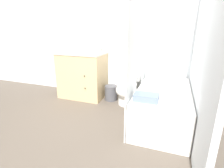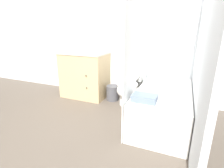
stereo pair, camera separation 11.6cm
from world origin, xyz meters
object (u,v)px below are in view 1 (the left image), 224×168
at_px(sink_faucet, 86,49).
at_px(toilet, 128,87).
at_px(bath_towel_folded, 146,97).
at_px(hand_towel_folded, 63,51).
at_px(wastebasket, 111,93).
at_px(tissue_box, 99,50).
at_px(vanity_cabinet, 83,74).
at_px(bathtub, 163,104).

relative_size(sink_faucet, toilet, 0.17).
bearing_deg(sink_faucet, bath_towel_folded, -39.71).
bearing_deg(sink_faucet, hand_towel_folded, -127.46).
distance_m(wastebasket, tissue_box, 0.86).
bearing_deg(bath_towel_folded, wastebasket, 129.89).
distance_m(sink_faucet, hand_towel_folded, 0.48).
xyz_separation_m(wastebasket, hand_towel_folded, (-0.89, -0.18, 0.79)).
xyz_separation_m(toilet, tissue_box, (-0.64, 0.20, 0.61)).
relative_size(hand_towel_folded, bath_towel_folded, 0.83).
bearing_deg(hand_towel_folded, vanity_cabinet, 31.11).
distance_m(sink_faucet, bathtub, 1.87).
bearing_deg(wastebasket, bath_towel_folded, -50.11).
bearing_deg(sink_faucet, wastebasket, -18.30).
xyz_separation_m(sink_faucet, tissue_box, (0.31, -0.06, 0.00)).
relative_size(vanity_cabinet, bathtub, 0.61).
relative_size(bathtub, hand_towel_folded, 6.10).
distance_m(tissue_box, bath_towel_folded, 1.63).
distance_m(vanity_cabinet, sink_faucet, 0.52).
bearing_deg(hand_towel_folded, tissue_box, 28.34).
bearing_deg(tissue_box, vanity_cabinet, -154.43).
relative_size(toilet, bath_towel_folded, 2.76).
height_order(vanity_cabinet, toilet, vanity_cabinet).
distance_m(vanity_cabinet, toilet, 0.96).
bearing_deg(bathtub, bath_towel_folded, -109.52).
xyz_separation_m(wastebasket, tissue_box, (-0.30, 0.14, 0.80)).
bearing_deg(bathtub, wastebasket, 154.92).
relative_size(vanity_cabinet, sink_faucet, 6.37).
bearing_deg(bath_towel_folded, sink_faucet, 140.29).
height_order(wastebasket, hand_towel_folded, hand_towel_folded).
bearing_deg(bath_towel_folded, vanity_cabinet, 145.48).
xyz_separation_m(vanity_cabinet, bathtub, (1.61, -0.47, -0.21)).
xyz_separation_m(bathtub, bath_towel_folded, (-0.18, -0.51, 0.29)).
bearing_deg(tissue_box, toilet, -17.51).
distance_m(toilet, tissue_box, 0.91).
distance_m(wastebasket, hand_towel_folded, 1.20).
bearing_deg(tissue_box, hand_towel_folded, -151.66).
xyz_separation_m(toilet, bath_towel_folded, (0.48, -0.92, 0.22)).
bearing_deg(sink_faucet, vanity_cabinet, -90.00).
distance_m(bathtub, tissue_box, 1.59).
bearing_deg(vanity_cabinet, sink_faucet, 90.00).
height_order(hand_towel_folded, bath_towel_folded, hand_towel_folded).
bearing_deg(bath_towel_folded, hand_towel_folded, 154.86).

